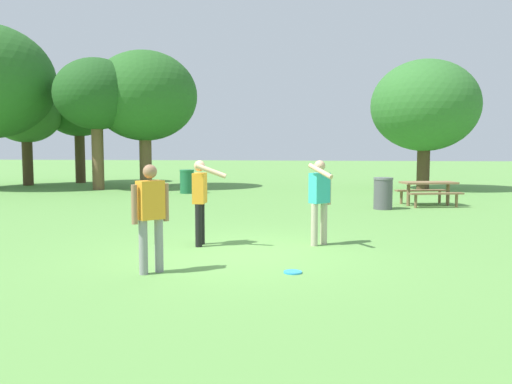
{
  "coord_description": "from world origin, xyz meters",
  "views": [
    {
      "loc": [
        1.41,
        -9.21,
        1.91
      ],
      "look_at": [
        0.17,
        1.14,
        1.0
      ],
      "focal_mm": 36.96,
      "sensor_mm": 36.0,
      "label": 1
    }
  ],
  "objects_px": {
    "tree_slender_mid": "(96,95)",
    "tree_back_left": "(144,96)",
    "tree_back_right": "(425,106)",
    "person_thrower": "(320,196)",
    "tree_far_right": "(79,107)",
    "frisbee": "(293,272)",
    "tree_broad_center": "(26,114)",
    "trash_can_beside_table": "(383,193)",
    "picnic_table_near": "(428,188)",
    "person_catcher": "(151,211)",
    "person_bystander": "(200,196)",
    "trash_can_further_along": "(187,181)"
  },
  "relations": [
    {
      "from": "person_thrower",
      "to": "trash_can_further_along",
      "type": "xyz_separation_m",
      "value": [
        -5.33,
        10.62,
        -0.48
      ]
    },
    {
      "from": "tree_far_right",
      "to": "tree_slender_mid",
      "type": "height_order",
      "value": "tree_slender_mid"
    },
    {
      "from": "picnic_table_near",
      "to": "tree_slender_mid",
      "type": "bearing_deg",
      "value": 160.36
    },
    {
      "from": "person_thrower",
      "to": "tree_slender_mid",
      "type": "height_order",
      "value": "tree_slender_mid"
    },
    {
      "from": "person_bystander",
      "to": "tree_back_left",
      "type": "xyz_separation_m",
      "value": [
        -5.62,
        13.46,
        3.18
      ]
    },
    {
      "from": "picnic_table_near",
      "to": "tree_back_right",
      "type": "height_order",
      "value": "tree_back_right"
    },
    {
      "from": "trash_can_beside_table",
      "to": "tree_far_right",
      "type": "bearing_deg",
      "value": 145.35
    },
    {
      "from": "person_bystander",
      "to": "tree_back_left",
      "type": "height_order",
      "value": "tree_back_left"
    },
    {
      "from": "person_thrower",
      "to": "tree_far_right",
      "type": "relative_size",
      "value": 0.3
    },
    {
      "from": "person_bystander",
      "to": "tree_back_left",
      "type": "distance_m",
      "value": 14.92
    },
    {
      "from": "person_bystander",
      "to": "trash_can_further_along",
      "type": "height_order",
      "value": "person_bystander"
    },
    {
      "from": "person_thrower",
      "to": "picnic_table_near",
      "type": "distance_m",
      "value": 8.04
    },
    {
      "from": "tree_broad_center",
      "to": "picnic_table_near",
      "type": "bearing_deg",
      "value": -20.97
    },
    {
      "from": "picnic_table_near",
      "to": "tree_broad_center",
      "type": "relative_size",
      "value": 0.4
    },
    {
      "from": "person_thrower",
      "to": "tree_slender_mid",
      "type": "bearing_deg",
      "value": 128.95
    },
    {
      "from": "person_bystander",
      "to": "person_thrower",
      "type": "bearing_deg",
      "value": 7.75
    },
    {
      "from": "person_bystander",
      "to": "tree_broad_center",
      "type": "height_order",
      "value": "tree_broad_center"
    },
    {
      "from": "trash_can_beside_table",
      "to": "tree_far_right",
      "type": "xyz_separation_m",
      "value": [
        -14.25,
        9.85,
        3.43
      ]
    },
    {
      "from": "person_catcher",
      "to": "tree_broad_center",
      "type": "relative_size",
      "value": 0.33
    },
    {
      "from": "tree_slender_mid",
      "to": "tree_back_left",
      "type": "height_order",
      "value": "tree_back_left"
    },
    {
      "from": "trash_can_beside_table",
      "to": "person_bystander",
      "type": "bearing_deg",
      "value": -123.21
    },
    {
      "from": "picnic_table_near",
      "to": "tree_far_right",
      "type": "distance_m",
      "value": 18.35
    },
    {
      "from": "picnic_table_near",
      "to": "trash_can_beside_table",
      "type": "xyz_separation_m",
      "value": [
        -1.56,
        -1.16,
        -0.08
      ]
    },
    {
      "from": "tree_back_right",
      "to": "tree_back_left",
      "type": "bearing_deg",
      "value": -177.93
    },
    {
      "from": "trash_can_further_along",
      "to": "tree_far_right",
      "type": "height_order",
      "value": "tree_far_right"
    },
    {
      "from": "picnic_table_near",
      "to": "trash_can_further_along",
      "type": "relative_size",
      "value": 2.06
    },
    {
      "from": "trash_can_beside_table",
      "to": "frisbee",
      "type": "bearing_deg",
      "value": -105.42
    },
    {
      "from": "frisbee",
      "to": "tree_broad_center",
      "type": "height_order",
      "value": "tree_broad_center"
    },
    {
      "from": "person_bystander",
      "to": "tree_far_right",
      "type": "xyz_separation_m",
      "value": [
        -10.07,
        16.24,
        2.95
      ]
    },
    {
      "from": "person_bystander",
      "to": "picnic_table_near",
      "type": "relative_size",
      "value": 0.83
    },
    {
      "from": "person_thrower",
      "to": "tree_broad_center",
      "type": "xyz_separation_m",
      "value": [
        -14.1,
        13.98,
        2.49
      ]
    },
    {
      "from": "person_thrower",
      "to": "frisbee",
      "type": "relative_size",
      "value": 5.91
    },
    {
      "from": "trash_can_beside_table",
      "to": "person_catcher",
      "type": "bearing_deg",
      "value": -117.14
    },
    {
      "from": "picnic_table_near",
      "to": "tree_back_left",
      "type": "bearing_deg",
      "value": 152.53
    },
    {
      "from": "person_thrower",
      "to": "frisbee",
      "type": "bearing_deg",
      "value": -99.87
    },
    {
      "from": "tree_far_right",
      "to": "tree_slender_mid",
      "type": "relative_size",
      "value": 0.97
    },
    {
      "from": "picnic_table_near",
      "to": "trash_can_further_along",
      "type": "bearing_deg",
      "value": 158.96
    },
    {
      "from": "tree_broad_center",
      "to": "tree_slender_mid",
      "type": "xyz_separation_m",
      "value": [
        4.47,
        -2.06,
        0.65
      ]
    },
    {
      "from": "tree_back_left",
      "to": "tree_slender_mid",
      "type": "bearing_deg",
      "value": -144.72
    },
    {
      "from": "trash_can_further_along",
      "to": "tree_far_right",
      "type": "xyz_separation_m",
      "value": [
        -7.02,
        5.31,
        3.43
      ]
    },
    {
      "from": "person_bystander",
      "to": "tree_slender_mid",
      "type": "bearing_deg",
      "value": 121.05
    },
    {
      "from": "tree_broad_center",
      "to": "tree_back_left",
      "type": "distance_m",
      "value": 6.31
    },
    {
      "from": "person_catcher",
      "to": "trash_can_further_along",
      "type": "distance_m",
      "value": 13.49
    },
    {
      "from": "tree_broad_center",
      "to": "tree_back_right",
      "type": "relative_size",
      "value": 0.87
    },
    {
      "from": "person_bystander",
      "to": "tree_back_right",
      "type": "height_order",
      "value": "tree_back_right"
    },
    {
      "from": "tree_far_right",
      "to": "person_thrower",
      "type": "bearing_deg",
      "value": -52.24
    },
    {
      "from": "trash_can_beside_table",
      "to": "tree_back_right",
      "type": "relative_size",
      "value": 0.17
    },
    {
      "from": "tree_broad_center",
      "to": "tree_slender_mid",
      "type": "height_order",
      "value": "tree_slender_mid"
    },
    {
      "from": "frisbee",
      "to": "picnic_table_near",
      "type": "height_order",
      "value": "picnic_table_near"
    },
    {
      "from": "person_thrower",
      "to": "tree_broad_center",
      "type": "relative_size",
      "value": 0.33
    }
  ]
}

